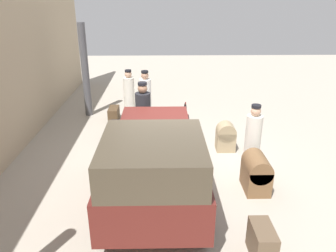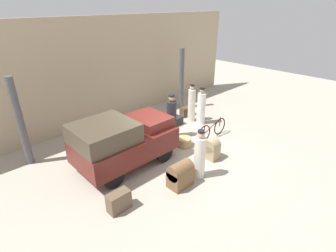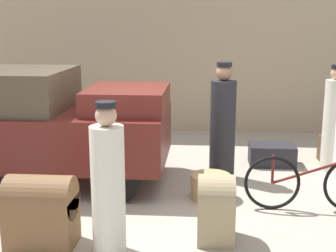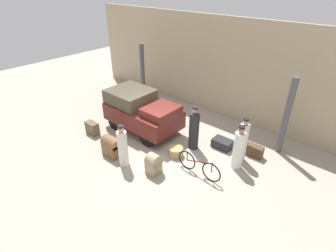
# 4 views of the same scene
# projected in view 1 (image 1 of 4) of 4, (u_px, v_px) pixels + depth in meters

# --- Properties ---
(ground_plane) EXTENTS (30.00, 30.00, 0.00)m
(ground_plane) POSITION_uv_depth(u_px,v_px,m) (177.00, 166.00, 7.78)
(ground_plane) COLOR #A89E8E
(canopy_pillar_right) EXTENTS (0.23, 0.23, 3.00)m
(canopy_pillar_right) POSITION_uv_depth(u_px,v_px,m) (85.00, 71.00, 10.52)
(canopy_pillar_right) COLOR #4C4C51
(canopy_pillar_right) RESTS_ON ground
(truck) EXTENTS (3.25, 1.78, 1.69)m
(truck) POSITION_uv_depth(u_px,v_px,m) (154.00, 164.00, 5.96)
(truck) COLOR black
(truck) RESTS_ON ground
(bicycle) EXTENTS (1.71, 0.04, 0.76)m
(bicycle) POSITION_uv_depth(u_px,v_px,m) (186.00, 120.00, 9.58)
(bicycle) COLOR black
(bicycle) RESTS_ON ground
(wicker_basket) EXTENTS (0.55, 0.55, 0.33)m
(wicker_basket) POSITION_uv_depth(u_px,v_px,m) (177.00, 145.00, 8.47)
(wicker_basket) COLOR tan
(wicker_basket) RESTS_ON ground
(porter_lifting_near_truck) EXTENTS (0.33, 0.33, 1.72)m
(porter_lifting_near_truck) POSITION_uv_depth(u_px,v_px,m) (129.00, 100.00, 10.01)
(porter_lifting_near_truck) COLOR silver
(porter_lifting_near_truck) RESTS_ON ground
(porter_standing_middle) EXTENTS (0.35, 0.35, 1.61)m
(porter_standing_middle) POSITION_uv_depth(u_px,v_px,m) (253.00, 142.00, 7.29)
(porter_standing_middle) COLOR silver
(porter_standing_middle) RESTS_ON ground
(porter_with_bicycle) EXTENTS (0.37, 0.37, 1.67)m
(porter_with_bicycle) POSITION_uv_depth(u_px,v_px,m) (145.00, 100.00, 10.12)
(porter_with_bicycle) COLOR white
(porter_with_bicycle) RESTS_ON ground
(conductor_in_dark_uniform) EXTENTS (0.39, 0.39, 1.79)m
(conductor_in_dark_uniform) POSITION_uv_depth(u_px,v_px,m) (143.00, 119.00, 8.37)
(conductor_in_dark_uniform) COLOR #232328
(conductor_in_dark_uniform) RESTS_ON ground
(trunk_barrel_dark) EXTENTS (0.72, 0.48, 0.79)m
(trunk_barrel_dark) POSITION_uv_depth(u_px,v_px,m) (256.00, 172.00, 6.72)
(trunk_barrel_dark) COLOR brown
(trunk_barrel_dark) RESTS_ON ground
(trunk_umber_medium) EXTENTS (0.61, 0.32, 0.54)m
(trunk_umber_medium) POSITION_uv_depth(u_px,v_px,m) (262.00, 242.00, 5.01)
(trunk_umber_medium) COLOR brown
(trunk_umber_medium) RESTS_ON ground
(trunk_wicker_pale) EXTENTS (0.40, 0.47, 0.75)m
(trunk_wicker_pale) POSITION_uv_depth(u_px,v_px,m) (226.00, 136.00, 8.45)
(trunk_wicker_pale) COLOR #9E8966
(trunk_wicker_pale) RESTS_ON ground
(trunk_large_brown) EXTENTS (0.66, 0.30, 0.44)m
(trunk_large_brown) POSITION_uv_depth(u_px,v_px,m) (114.00, 114.00, 10.47)
(trunk_large_brown) COLOR #4C3823
(trunk_large_brown) RESTS_ON ground
(suitcase_black_upright) EXTENTS (0.76, 0.52, 0.35)m
(suitcase_black_upright) POSITION_uv_depth(u_px,v_px,m) (119.00, 130.00, 9.40)
(suitcase_black_upright) COLOR #232328
(suitcase_black_upright) RESTS_ON ground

